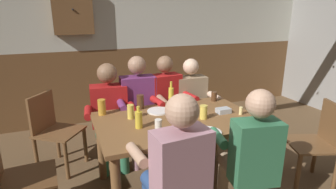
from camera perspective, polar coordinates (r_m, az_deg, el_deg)
The scene contains 26 objects.
back_wall_upper at distance 4.59m, azimuth -9.32°, elevation 17.16°, with size 6.78×0.12×1.25m, color beige.
back_wall_wainscot at distance 4.73m, azimuth -8.63°, elevation 2.35°, with size 6.78×0.12×1.17m, color brown.
dining_table at distance 2.75m, azimuth 1.89°, elevation -7.05°, with size 1.56×0.98×0.75m.
person_0 at distance 3.24m, azimuth -11.94°, elevation -3.10°, with size 0.58×0.56×1.20m.
person_1 at distance 3.31m, azimuth -5.95°, elevation -1.94°, with size 0.57×0.53×1.26m.
person_2 at distance 3.41m, azimuth -0.03°, elevation -1.56°, with size 0.54×0.54×1.24m.
person_3 at distance 3.55m, azimuth 5.08°, elevation -1.33°, with size 0.55×0.54×1.18m.
person_4 at distance 2.02m, azimuth 1.73°, elevation -14.75°, with size 0.55×0.54×1.25m.
person_5 at distance 2.34m, azimuth 16.61°, elevation -11.51°, with size 0.54×0.56×1.22m.
chair_empty_near_right at distance 2.61m, azimuth -28.93°, elevation -14.85°, with size 0.46×0.46×0.88m.
chair_empty_near_left at distance 3.40m, azimuth -22.68°, elevation -6.61°, with size 0.61×0.61×0.88m.
chair_empty_far_end at distance 3.25m, azimuth 28.63°, elevation -8.54°, with size 0.56×0.56×0.88m.
table_candle at distance 2.89m, azimuth 14.81°, elevation -3.27°, with size 0.04×0.04×0.08m, color #F9E08C.
condiment_caddy at distance 2.90m, azimuth 11.37°, elevation -3.27°, with size 0.14×0.10×0.05m, color #B2B7BC.
plate_0 at distance 2.88m, azimuth -1.94°, elevation -3.43°, with size 0.24×0.24×0.01m, color white.
plate_1 at distance 2.41m, azimuth 8.05°, elevation -7.76°, with size 0.25×0.25×0.01m, color white.
bottle_0 at distance 2.48m, azimuth -6.07°, elevation -5.09°, with size 0.07×0.07×0.20m.
bottle_1 at distance 3.02m, azimuth 0.65°, elevation -0.35°, with size 0.06×0.06×0.28m.
pint_glass_0 at distance 2.71m, azimuth -7.74°, elevation -3.54°, with size 0.06×0.06×0.14m, color #E5C64C.
pint_glass_1 at distance 2.96m, azimuth -5.74°, elevation -1.52°, with size 0.08×0.08×0.15m, color #4C2D19.
pint_glass_2 at distance 2.40m, azimuth -2.01°, elevation -6.46°, with size 0.06×0.06×0.11m, color white.
pint_glass_3 at distance 2.70m, azimuth 7.35°, elevation -3.63°, with size 0.07×0.07×0.14m, color #E5C64C.
pint_glass_4 at distance 2.86m, azimuth -13.51°, elevation -2.55°, with size 0.08×0.08×0.16m, color gold.
pint_glass_5 at distance 3.25m, azimuth 9.49°, elevation -0.39°, with size 0.07×0.07×0.11m, color #4C2D19.
pint_glass_6 at distance 2.56m, azimuth 1.74°, elevation -4.96°, with size 0.08×0.08×0.11m, color #4C2D19.
wall_dart_cabinet at distance 4.35m, azimuth -19.13°, elevation 16.26°, with size 0.56×0.15×0.70m.
Camera 1 is at (-1.01, -2.11, 1.75)m, focal length 29.51 mm.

